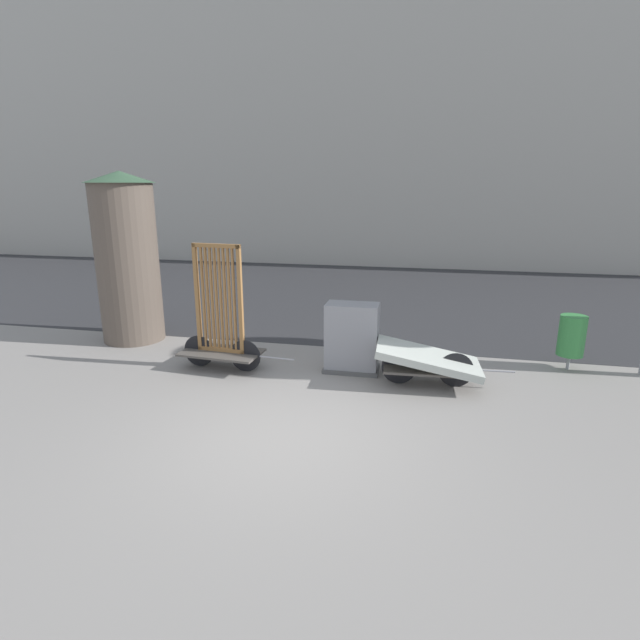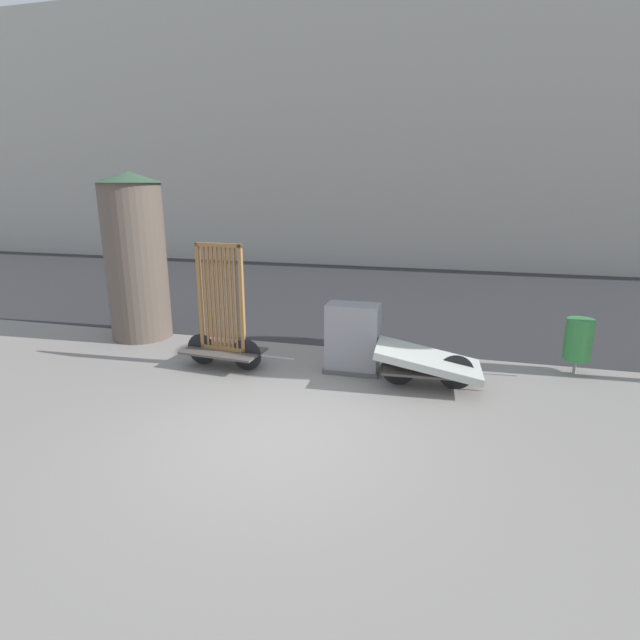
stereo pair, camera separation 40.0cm
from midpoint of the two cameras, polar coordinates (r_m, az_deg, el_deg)
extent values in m
plane|color=gray|center=(7.01, -5.75, -13.21)|extent=(60.00, 60.00, 0.00)
cube|color=#2D2D30|center=(15.76, 4.74, 2.98)|extent=(56.00, 10.89, 0.01)
cube|color=#B2ADA3|center=(22.91, 7.69, 20.57)|extent=(48.00, 4.00, 11.03)
cube|color=#4C4742|center=(9.50, -12.37, -3.64)|extent=(1.53, 0.91, 0.04)
cylinder|color=black|center=(9.29, -9.78, -4.06)|extent=(0.60, 0.08, 0.59)
cylinder|color=black|center=(9.74, -14.82, -3.45)|extent=(0.60, 0.08, 0.59)
cylinder|color=gray|center=(9.04, -6.33, -4.35)|extent=(0.70, 0.09, 0.03)
cube|color=olive|center=(9.48, -12.39, -3.32)|extent=(0.93, 0.14, 0.07)
cube|color=olive|center=(9.07, -13.08, 8.27)|extent=(0.93, 0.14, 0.07)
cube|color=olive|center=(9.44, -15.01, 2.49)|extent=(0.08, 0.08, 1.99)
cube|color=olive|center=(9.02, -10.33, 2.19)|extent=(0.08, 0.08, 1.99)
cube|color=olive|center=(9.38, -14.37, 2.45)|extent=(0.04, 0.05, 1.92)
cube|color=olive|center=(9.33, -13.90, 2.42)|extent=(0.04, 0.05, 1.92)
cube|color=olive|center=(9.29, -13.44, 2.39)|extent=(0.04, 0.05, 1.92)
cube|color=olive|center=(9.25, -12.96, 2.36)|extent=(0.04, 0.05, 1.92)
cube|color=olive|center=(9.20, -12.49, 2.33)|extent=(0.04, 0.05, 1.92)
cube|color=olive|center=(9.16, -12.00, 2.30)|extent=(0.04, 0.05, 1.92)
cube|color=olive|center=(9.12, -11.52, 2.27)|extent=(0.04, 0.05, 1.92)
cube|color=olive|center=(9.08, -11.03, 2.23)|extent=(0.04, 0.05, 1.92)
cube|color=#4C4742|center=(8.69, 10.87, -5.35)|extent=(1.51, 0.88, 0.04)
cylinder|color=black|center=(8.73, 14.00, -5.58)|extent=(0.60, 0.07, 0.59)
cylinder|color=black|center=(8.69, 7.70, -5.35)|extent=(0.60, 0.07, 0.59)
cylinder|color=gray|center=(8.80, 17.96, -5.57)|extent=(0.70, 0.07, 0.03)
cube|color=#B2B7AD|center=(8.63, 10.92, -4.29)|extent=(1.82, 1.10, 0.47)
cube|color=#4C4C4C|center=(9.27, 2.38, -5.59)|extent=(1.01, 0.57, 0.08)
cube|color=gray|center=(9.07, 2.43, -2.06)|extent=(0.95, 0.51, 1.27)
cylinder|color=gray|center=(10.31, 25.52, -4.36)|extent=(0.06, 0.06, 0.28)
cylinder|color=#337F3D|center=(10.16, 25.85, -1.63)|extent=(0.47, 0.47, 0.75)
cylinder|color=brown|center=(11.60, -22.05, 5.95)|extent=(1.30, 1.30, 3.37)
cone|color=#335138|center=(11.48, -22.96, 14.85)|extent=(1.46, 1.46, 0.24)
camera|label=1|loc=(0.20, -91.32, -0.36)|focal=28.00mm
camera|label=2|loc=(0.20, 88.68, 0.36)|focal=28.00mm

